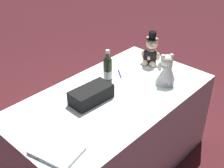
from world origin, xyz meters
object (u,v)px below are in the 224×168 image
object	(u,v)px
gift_case_black	(91,95)
teddy_bear_groom	(151,52)
signing_pen	(120,74)
guestbook	(57,151)
champagne_bottle	(108,70)
teddy_bear_bride	(166,71)

from	to	relation	value
gift_case_black	teddy_bear_groom	bearing A→B (deg)	-177.43
signing_pen	gift_case_black	xyz separation A→B (m)	(0.42, 0.10, 0.05)
guestbook	signing_pen	bearing A→B (deg)	-173.21
champagne_bottle	guestbook	xyz separation A→B (m)	(0.76, 0.31, -0.11)
signing_pen	guestbook	distance (m)	0.98
teddy_bear_groom	signing_pen	world-z (taller)	teddy_bear_groom
teddy_bear_bride	guestbook	distance (m)	1.07
champagne_bottle	guestbook	distance (m)	0.82
teddy_bear_bride	gift_case_black	bearing A→B (deg)	-24.30
signing_pen	champagne_bottle	bearing A→B (deg)	6.69
teddy_bear_bride	champagne_bottle	size ratio (longest dim) A/B	0.87
teddy_bear_groom	teddy_bear_bride	distance (m)	0.35
teddy_bear_bride	gift_case_black	xyz separation A→B (m)	(0.57, -0.26, -0.06)
teddy_bear_bride	gift_case_black	size ratio (longest dim) A/B	0.78
teddy_bear_groom	gift_case_black	distance (m)	0.76
teddy_bear_groom	gift_case_black	world-z (taller)	teddy_bear_groom
teddy_bear_groom	champagne_bottle	bearing A→B (deg)	-5.09
teddy_bear_groom	guestbook	bearing A→B (deg)	11.73
gift_case_black	guestbook	size ratio (longest dim) A/B	1.17
signing_pen	gift_case_black	world-z (taller)	gift_case_black
signing_pen	teddy_bear_groom	bearing A→B (deg)	169.17
gift_case_black	guestbook	xyz separation A→B (m)	(0.50, 0.23, -0.04)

